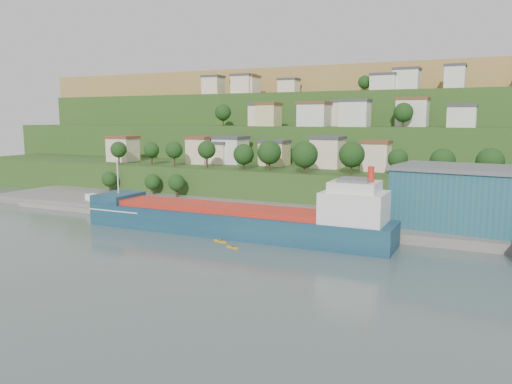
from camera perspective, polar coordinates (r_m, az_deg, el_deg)
The scene contains 10 objects.
ground at distance 98.71m, azimuth -2.97°, elevation -6.05°, with size 500.00×500.00×0.00m, color #475753.
quay at distance 117.55m, azimuth 12.30°, elevation -3.90°, with size 220.00×26.00×4.00m, color slate.
pebble_beach at distance 148.19m, azimuth -17.83°, elevation -1.59°, with size 40.00×18.00×2.40m, color slate.
hillside at distance 258.03m, azimuth 15.11°, elevation 2.60°, with size 360.00×210.87×96.00m.
cargo_ship_near at distance 106.26m, azimuth -1.77°, elevation -3.44°, with size 69.12×11.18×17.77m.
warehouse at distance 113.00m, azimuth 23.50°, elevation -0.54°, with size 33.13×22.71×12.80m.
caravan at distance 145.47m, azimuth -17.95°, elevation -0.77°, with size 5.66×2.36×2.64m, color white.
dinghy at distance 138.27m, azimuth -16.18°, elevation -1.53°, with size 4.31×1.62×0.86m, color silver.
kayak_orange at distance 101.16m, azimuth -4.11°, elevation -5.57°, with size 3.20×1.43×0.79m.
kayak_yellow at distance 96.34m, azimuth -2.70°, elevation -6.27°, with size 3.02×1.27×0.75m.
Camera 1 is at (45.52, -84.10, 24.47)m, focal length 35.00 mm.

